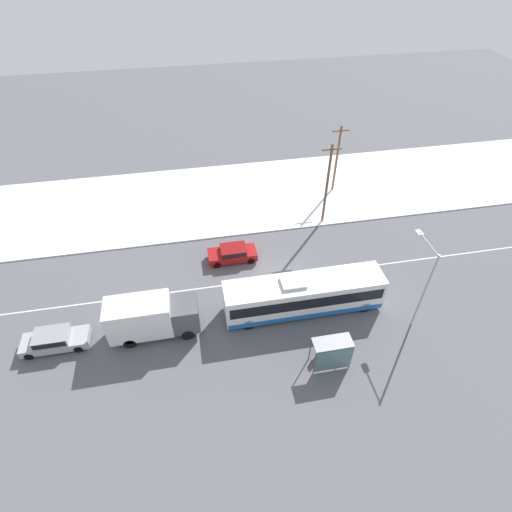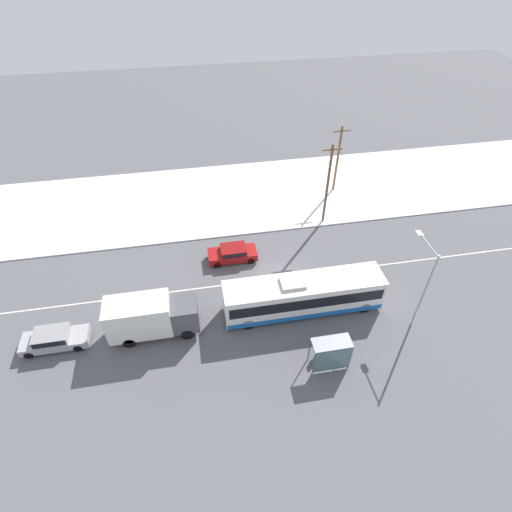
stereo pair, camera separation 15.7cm
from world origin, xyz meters
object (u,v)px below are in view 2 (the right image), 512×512
at_px(streetlamp, 424,277).
at_px(utility_pole_snowlot, 338,158).
at_px(city_bus, 303,295).
at_px(bus_shelter, 332,352).
at_px(parked_car_near_truck, 54,338).
at_px(pedestrian_at_stop, 321,344).
at_px(sedan_car, 233,253).
at_px(box_truck, 150,316).
at_px(utility_pole_roadside, 328,184).

distance_m(streetlamp, utility_pole_snowlot, 18.42).
xyz_separation_m(city_bus, bus_shelter, (0.50, -5.39, 0.12)).
height_order(parked_car_near_truck, pedestrian_at_stop, pedestrian_at_stop).
xyz_separation_m(sedan_car, utility_pole_snowlot, (12.42, 9.34, 3.11)).
relative_size(box_truck, pedestrian_at_stop, 3.86).
distance_m(sedan_car, parked_car_near_truck, 15.37).
bearing_deg(parked_car_near_truck, utility_pole_snowlot, 31.77).
bearing_deg(box_truck, utility_pole_snowlot, 40.19).
distance_m(parked_car_near_truck, utility_pole_snowlot, 30.93).
relative_size(sedan_car, bus_shelter, 1.63).
bearing_deg(city_bus, parked_car_near_truck, -179.41).
bearing_deg(city_bus, box_truck, -178.79).
relative_size(bus_shelter, utility_pole_roadside, 0.32).
bearing_deg(streetlamp, box_truck, 173.57).
bearing_deg(parked_car_near_truck, pedestrian_at_stop, -12.15).
height_order(parked_car_near_truck, utility_pole_snowlot, utility_pole_snowlot).
distance_m(city_bus, utility_pole_roadside, 12.09).
bearing_deg(box_truck, city_bus, 1.21).
distance_m(city_bus, sedan_car, 8.11).
bearing_deg(sedan_car, box_truck, 45.38).
distance_m(utility_pole_roadside, utility_pole_snowlot, 6.11).
xyz_separation_m(streetlamp, utility_pole_roadside, (-2.72, 13.04, -0.16)).
height_order(sedan_car, pedestrian_at_stop, pedestrian_at_stop).
xyz_separation_m(sedan_car, parked_car_near_truck, (-13.75, -6.87, 0.02)).
distance_m(sedan_car, pedestrian_at_stop, 11.82).
relative_size(city_bus, bus_shelter, 4.62).
bearing_deg(city_bus, streetlamp, -17.20).
height_order(sedan_car, bus_shelter, bus_shelter).
distance_m(city_bus, parked_car_near_truck, 18.30).
bearing_deg(utility_pole_snowlot, sedan_car, -143.06).
bearing_deg(parked_car_near_truck, city_bus, 0.59).
height_order(parked_car_near_truck, streetlamp, streetlamp).
xyz_separation_m(city_bus, box_truck, (-11.36, -0.24, 0.24)).
height_order(pedestrian_at_stop, utility_pole_roadside, utility_pole_roadside).
bearing_deg(utility_pole_snowlot, bus_shelter, -109.03).
bearing_deg(sedan_car, city_bus, 124.18).
bearing_deg(sedan_car, parked_car_near_truck, 26.55).
bearing_deg(streetlamp, parked_car_near_truck, 175.16).
bearing_deg(pedestrian_at_stop, sedan_car, 113.44).
bearing_deg(utility_pole_roadside, sedan_car, -157.43).
bearing_deg(pedestrian_at_stop, streetlamp, 13.16).
distance_m(sedan_car, utility_pole_snowlot, 15.84).
bearing_deg(bus_shelter, utility_pole_snowlot, 70.97).
bearing_deg(box_truck, utility_pole_roadside, 33.62).
height_order(sedan_car, utility_pole_snowlot, utility_pole_snowlot).
distance_m(pedestrian_at_stop, utility_pole_snowlot, 21.79).
distance_m(bus_shelter, streetlamp, 8.33).
relative_size(city_bus, utility_pole_roadside, 1.46).
bearing_deg(city_bus, utility_pole_snowlot, 63.80).
distance_m(city_bus, bus_shelter, 5.42).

